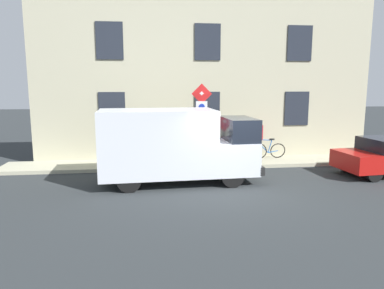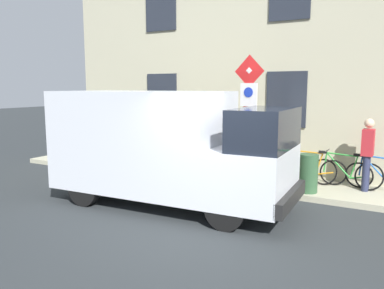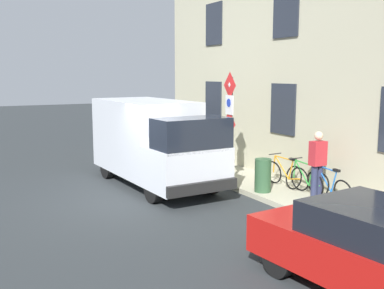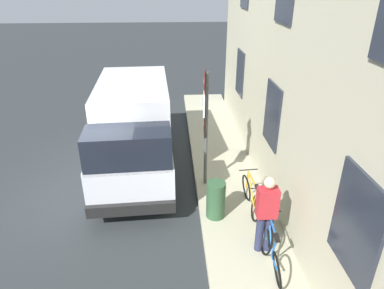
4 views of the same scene
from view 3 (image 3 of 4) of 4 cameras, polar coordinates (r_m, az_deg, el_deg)
ground_plane at (r=12.10m, az=-6.29°, el=-7.14°), size 80.00×80.00×0.00m
sidewalk_slab at (r=13.82m, az=8.05°, el=-4.87°), size 1.79×16.72×0.14m
building_facade at (r=14.21m, az=12.47°, el=9.46°), size 0.75×14.72×7.06m
sign_post_stacked at (r=13.48m, az=4.66°, el=3.75°), size 0.17×0.56×3.09m
delivery_van at (r=13.72m, az=-4.77°, el=0.47°), size 2.25×5.42×2.50m
parked_hatchback at (r=7.48m, az=22.61°, el=-12.00°), size 2.13×4.15×1.38m
bicycle_blue at (r=12.08m, az=16.48°, el=-4.98°), size 0.46×1.72×0.89m
bicycle_green at (r=12.66m, az=13.88°, el=-4.25°), size 0.46×1.71×0.89m
bicycle_orange at (r=13.26m, az=11.51°, el=-3.58°), size 0.46×1.71×0.89m
pedestrian at (r=12.17m, az=15.21°, el=-2.12°), size 0.40×0.26×1.72m
litter_bin at (r=12.61m, az=8.72°, el=-3.77°), size 0.44×0.44×0.90m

